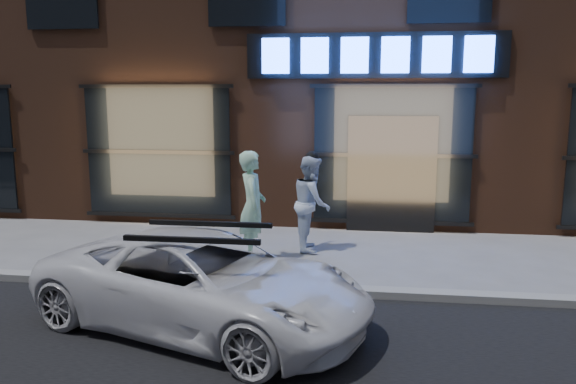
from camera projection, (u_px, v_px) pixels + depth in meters
The scene contains 6 objects.
ground at pixel (402, 298), 7.94m from camera, with size 90.00×90.00×0.00m, color slate.
curb at pixel (402, 294), 7.93m from camera, with size 60.00×0.25×0.12m, color gray.
storefront_building at pixel (389, 5), 14.83m from camera, with size 30.20×8.28×10.30m.
man_bowtie at pixel (252, 206), 9.56m from camera, with size 0.69×0.46×1.90m, color #ABE1BD.
man_cap at pixel (312, 203), 10.27m from camera, with size 0.85×0.66×1.75m, color white.
white_suv at pixel (203, 282), 6.85m from camera, with size 1.94×4.21×1.17m, color silver.
Camera 1 is at (-0.59, -7.70, 2.87)m, focal length 35.00 mm.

